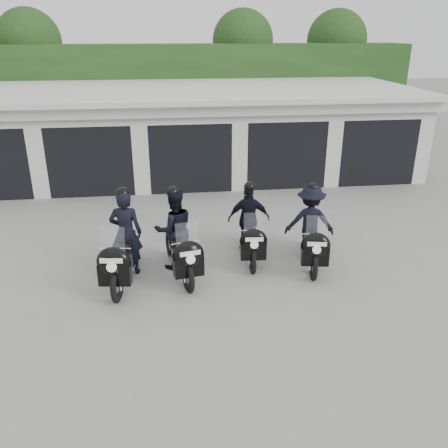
{
  "coord_description": "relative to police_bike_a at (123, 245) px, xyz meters",
  "views": [
    {
      "loc": [
        -0.78,
        -9.13,
        4.92
      ],
      "look_at": [
        0.38,
        0.14,
        1.05
      ],
      "focal_mm": 38.0,
      "sensor_mm": 36.0,
      "label": 1
    }
  ],
  "objects": [
    {
      "name": "police_bike_a",
      "position": [
        0.0,
        0.0,
        0.0
      ],
      "size": [
        0.88,
        2.3,
        2.01
      ],
      "rotation": [
        0.0,
        0.0,
        -0.14
      ],
      "color": "black",
      "rests_on": "ground"
    },
    {
      "name": "background_vegetation",
      "position": [
        2.11,
        13.03,
        1.97
      ],
      "size": [
        20.0,
        3.9,
        5.8
      ],
      "color": "#1B3B15",
      "rests_on": "ground"
    },
    {
      "name": "police_bike_d",
      "position": [
        4.09,
        0.42,
        -0.0
      ],
      "size": [
        1.2,
        2.12,
        1.86
      ],
      "rotation": [
        0.0,
        0.0,
        -0.18
      ],
      "color": "black",
      "rests_on": "ground"
    },
    {
      "name": "ground",
      "position": [
        1.73,
        0.11,
        -0.8
      ],
      "size": [
        80.0,
        80.0,
        0.0
      ],
      "primitive_type": "plane",
      "color": "gray",
      "rests_on": "ground"
    },
    {
      "name": "garage_block",
      "position": [
        1.73,
        8.17,
        0.63
      ],
      "size": [
        16.4,
        6.8,
        2.96
      ],
      "color": "silver",
      "rests_on": "ground"
    },
    {
      "name": "police_bike_c",
      "position": [
        2.78,
        0.84,
        -0.04
      ],
      "size": [
        1.01,
        2.05,
        1.79
      ],
      "rotation": [
        0.0,
        0.0,
        -0.08
      ],
      "color": "black",
      "rests_on": "ground"
    },
    {
      "name": "police_bike_b",
      "position": [
        1.1,
        0.26,
        0.02
      ],
      "size": [
        1.08,
        2.2,
        1.94
      ],
      "rotation": [
        0.0,
        0.0,
        0.21
      ],
      "color": "black",
      "rests_on": "ground"
    }
  ]
}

